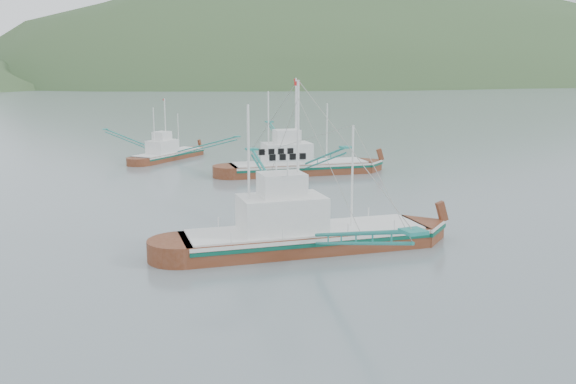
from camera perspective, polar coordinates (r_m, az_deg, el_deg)
name	(u,v)px	position (r m, az deg, el deg)	size (l,w,h in m)	color
ground	(325,258)	(40.92, 3.27, -5.90)	(1200.00, 1200.00, 0.00)	slate
main_boat	(302,223)	(42.30, 1.24, -2.79)	(16.70, 29.52, 11.98)	#602A14
bg_boat_far	(168,145)	(85.37, -10.66, 4.10)	(16.80, 18.24, 8.56)	#602A14
bg_boat_right	(298,159)	(72.40, 0.93, 2.99)	(16.16, 28.46, 11.56)	#602A14
headland_right	(359,82)	(531.66, 6.30, 9.73)	(684.00, 432.00, 306.00)	#334E28
ridge_distant	(75,81)	(597.13, -18.45, 9.37)	(960.00, 400.00, 240.00)	slate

